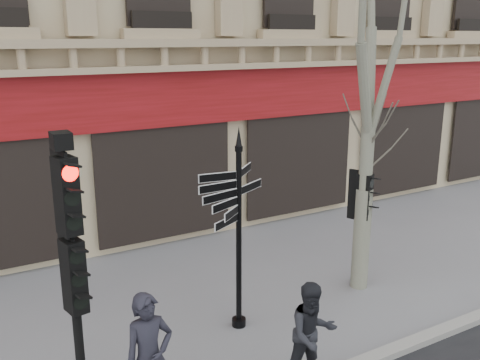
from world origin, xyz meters
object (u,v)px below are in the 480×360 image
object	(u,v)px
pedestrian_a	(149,358)
pedestrian_b	(312,334)
traffic_signal_main	(70,246)
traffic_signal_secondary	(361,209)
fingerpost	(239,197)

from	to	relation	value
pedestrian_a	pedestrian_b	size ratio (longest dim) A/B	1.14
pedestrian_b	traffic_signal_main	bearing A→B (deg)	171.31
traffic_signal_main	pedestrian_a	bearing A→B (deg)	-45.68
traffic_signal_main	pedestrian_b	bearing A→B (deg)	-29.01
traffic_signal_secondary	pedestrian_b	xyz separation A→B (m)	(-2.80, -2.08, -0.87)
pedestrian_a	pedestrian_b	distance (m)	2.37
traffic_signal_secondary	pedestrian_a	xyz separation A→B (m)	(-5.12, -1.61, -0.76)
fingerpost	pedestrian_b	size ratio (longest dim) A/B	2.24
pedestrian_a	pedestrian_b	bearing A→B (deg)	-13.26
traffic_signal_main	fingerpost	bearing A→B (deg)	6.39
fingerpost	traffic_signal_main	xyz separation A→B (m)	(-2.98, -0.94, 0.06)
traffic_signal_main	traffic_signal_secondary	xyz separation A→B (m)	(5.89, 1.08, -0.79)
traffic_signal_main	pedestrian_b	distance (m)	3.65
fingerpost	traffic_signal_secondary	world-z (taller)	fingerpost
pedestrian_a	traffic_signal_main	bearing A→B (deg)	143.60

